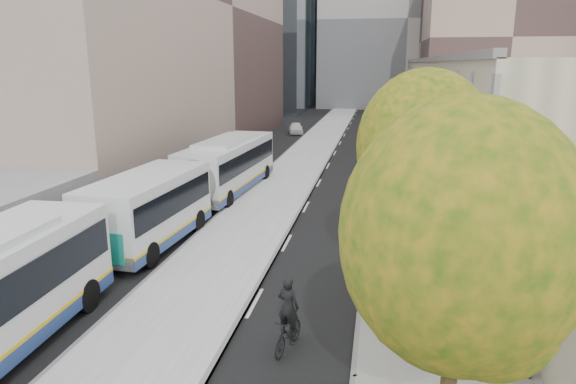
% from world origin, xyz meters
% --- Properties ---
extents(bus_platform, '(4.25, 150.00, 0.15)m').
position_xyz_m(bus_platform, '(-3.88, 35.00, 0.07)').
color(bus_platform, '#A5A5A5').
rests_on(bus_platform, ground).
extents(sidewalk, '(4.75, 150.00, 0.08)m').
position_xyz_m(sidewalk, '(4.12, 35.00, 0.04)').
color(sidewalk, gray).
rests_on(sidewalk, ground).
extents(building_tan, '(18.00, 92.00, 8.00)m').
position_xyz_m(building_tan, '(15.50, 64.00, 4.00)').
color(building_tan, '#9D9B7C').
rests_on(building_tan, ground).
extents(building_midrise, '(24.00, 46.00, 25.00)m').
position_xyz_m(building_midrise, '(-22.50, 41.00, 12.50)').
color(building_midrise, gray).
rests_on(building_midrise, ground).
extents(building_far_block, '(30.00, 18.00, 30.00)m').
position_xyz_m(building_far_block, '(6.00, 96.00, 15.00)').
color(building_far_block, '#A69F99').
rests_on(building_far_block, ground).
extents(bus_shelter, '(1.90, 4.40, 2.53)m').
position_xyz_m(bus_shelter, '(5.69, 10.96, 2.19)').
color(bus_shelter, '#383A3F').
rests_on(bus_shelter, sidewalk).
extents(tree_b, '(4.00, 4.00, 6.97)m').
position_xyz_m(tree_b, '(3.60, 5.00, 5.04)').
color(tree_b, '#322613').
rests_on(tree_b, sidewalk).
extents(tree_c, '(4.20, 4.20, 7.28)m').
position_xyz_m(tree_c, '(3.60, 13.00, 5.25)').
color(tree_c, '#322613').
rests_on(tree_c, sidewalk).
extents(bus_far, '(3.94, 18.97, 3.14)m').
position_xyz_m(bus_far, '(-7.12, 22.37, 1.72)').
color(bus_far, silver).
rests_on(bus_far, ground).
extents(cyclist, '(0.89, 1.76, 2.17)m').
position_xyz_m(cyclist, '(-0.04, 9.37, 0.81)').
color(cyclist, black).
rests_on(cyclist, ground).
extents(distant_car, '(2.32, 4.08, 1.31)m').
position_xyz_m(distant_car, '(-7.19, 54.13, 0.65)').
color(distant_car, silver).
rests_on(distant_car, ground).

